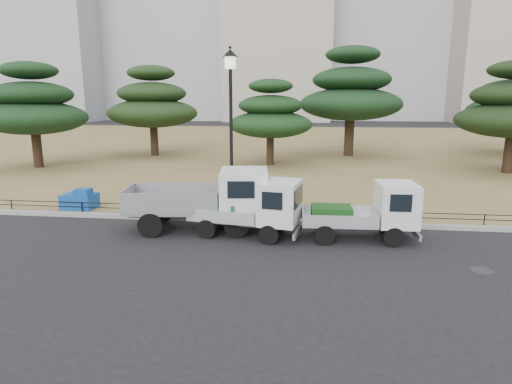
# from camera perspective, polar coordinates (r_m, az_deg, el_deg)

# --- Properties ---
(ground) EXTENTS (220.00, 220.00, 0.00)m
(ground) POSITION_cam_1_polar(r_m,az_deg,el_deg) (13.48, -1.05, -7.20)
(ground) COLOR black
(lawn) EXTENTS (120.00, 56.00, 0.15)m
(lawn) POSITION_cam_1_polar(r_m,az_deg,el_deg) (43.45, 4.64, 6.33)
(lawn) COLOR olive
(lawn) RESTS_ON ground
(curb) EXTENTS (120.00, 0.25, 0.16)m
(curb) POSITION_cam_1_polar(r_m,az_deg,el_deg) (15.91, 0.26, -3.85)
(curb) COLOR gray
(curb) RESTS_ON ground
(truck_large) EXTENTS (5.05, 2.48, 2.12)m
(truck_large) POSITION_cam_1_polar(r_m,az_deg,el_deg) (14.93, -6.55, -0.65)
(truck_large) COLOR black
(truck_large) RESTS_ON ground
(truck_kei_front) EXTENTS (3.80, 2.08, 1.91)m
(truck_kei_front) POSITION_cam_1_polar(r_m,az_deg,el_deg) (14.19, -0.29, -2.19)
(truck_kei_front) COLOR black
(truck_kei_front) RESTS_ON ground
(truck_kei_rear) EXTENTS (3.64, 1.68, 1.88)m
(truck_kei_rear) POSITION_cam_1_polar(r_m,az_deg,el_deg) (14.31, 14.67, -2.52)
(truck_kei_rear) COLOR black
(truck_kei_rear) RESTS_ON ground
(street_lamp) EXTENTS (0.54, 0.54, 6.07)m
(street_lamp) POSITION_cam_1_polar(r_m,az_deg,el_deg) (15.74, -3.38, 11.37)
(street_lamp) COLOR black
(street_lamp) RESTS_ON lawn
(pipe_fence) EXTENTS (38.00, 0.04, 0.40)m
(pipe_fence) POSITION_cam_1_polar(r_m,az_deg,el_deg) (15.96, 0.33, -2.46)
(pipe_fence) COLOR black
(pipe_fence) RESTS_ON lawn
(tarp_pile) EXTENTS (1.29, 0.96, 0.85)m
(tarp_pile) POSITION_cam_1_polar(r_m,az_deg,el_deg) (18.74, -22.41, -1.03)
(tarp_pile) COLOR #154EA4
(tarp_pile) RESTS_ON lawn
(manhole) EXTENTS (0.60, 0.60, 0.01)m
(manhole) POSITION_cam_1_polar(r_m,az_deg,el_deg) (13.11, 27.94, -9.23)
(manhole) COLOR #2D2D30
(manhole) RESTS_ON ground
(pine_west_far) EXTENTS (6.62, 6.62, 6.69)m
(pine_west_far) POSITION_cam_1_polar(r_m,az_deg,el_deg) (31.22, -27.62, 9.98)
(pine_west_far) COLOR black
(pine_west_far) RESTS_ON lawn
(pine_west_near) EXTENTS (6.93, 6.93, 6.93)m
(pine_west_near) POSITION_cam_1_polar(r_m,az_deg,el_deg) (34.85, -13.64, 11.30)
(pine_west_near) COLOR black
(pine_west_near) RESTS_ON lawn
(pine_center_left) EXTENTS (5.59, 5.59, 5.69)m
(pine_center_left) POSITION_cam_1_polar(r_m,az_deg,el_deg) (28.93, 1.94, 10.11)
(pine_center_left) COLOR black
(pine_center_left) RESTS_ON lawn
(pine_center_right) EXTENTS (7.86, 7.86, 8.34)m
(pine_center_right) POSITION_cam_1_polar(r_m,az_deg,el_deg) (34.59, 12.55, 12.73)
(pine_center_right) COLOR black
(pine_center_right) RESTS_ON lawn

